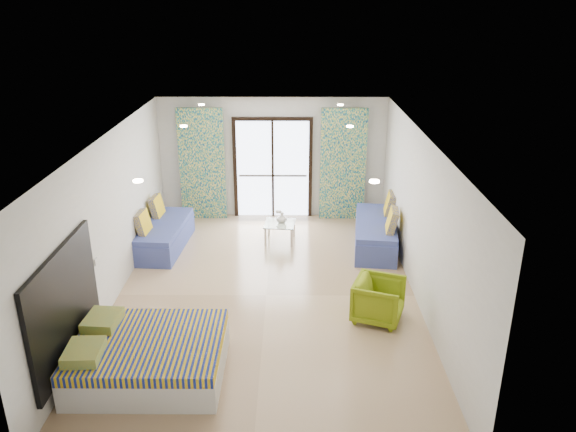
{
  "coord_description": "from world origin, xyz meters",
  "views": [
    {
      "loc": [
        0.42,
        -8.32,
        4.71
      ],
      "look_at": [
        0.36,
        0.74,
        1.15
      ],
      "focal_mm": 35.0,
      "sensor_mm": 36.0,
      "label": 1
    }
  ],
  "objects_px": {
    "coffee_table": "(280,225)",
    "daybed_left": "(164,234)",
    "daybed_right": "(376,232)",
    "bed": "(147,356)",
    "armchair": "(379,298)"
  },
  "relations": [
    {
      "from": "daybed_left",
      "to": "armchair",
      "type": "relative_size",
      "value": 2.62
    },
    {
      "from": "daybed_left",
      "to": "bed",
      "type": "bearing_deg",
      "value": -76.79
    },
    {
      "from": "bed",
      "to": "daybed_left",
      "type": "relative_size",
      "value": 1.0
    },
    {
      "from": "daybed_left",
      "to": "armchair",
      "type": "height_order",
      "value": "daybed_left"
    },
    {
      "from": "coffee_table",
      "to": "bed",
      "type": "bearing_deg",
      "value": -110.77
    },
    {
      "from": "coffee_table",
      "to": "armchair",
      "type": "xyz_separation_m",
      "value": [
        1.59,
        -2.98,
        0.01
      ]
    },
    {
      "from": "bed",
      "to": "daybed_right",
      "type": "height_order",
      "value": "daybed_right"
    },
    {
      "from": "daybed_right",
      "to": "coffee_table",
      "type": "height_order",
      "value": "daybed_right"
    },
    {
      "from": "daybed_right",
      "to": "coffee_table",
      "type": "distance_m",
      "value": 1.95
    },
    {
      "from": "daybed_left",
      "to": "coffee_table",
      "type": "relative_size",
      "value": 2.77
    },
    {
      "from": "coffee_table",
      "to": "daybed_left",
      "type": "bearing_deg",
      "value": -171.69
    },
    {
      "from": "bed",
      "to": "daybed_right",
      "type": "bearing_deg",
      "value": 48.96
    },
    {
      "from": "daybed_right",
      "to": "armchair",
      "type": "height_order",
      "value": "daybed_right"
    },
    {
      "from": "armchair",
      "to": "bed",
      "type": "bearing_deg",
      "value": 133.55
    },
    {
      "from": "bed",
      "to": "coffee_table",
      "type": "distance_m",
      "value": 4.68
    }
  ]
}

